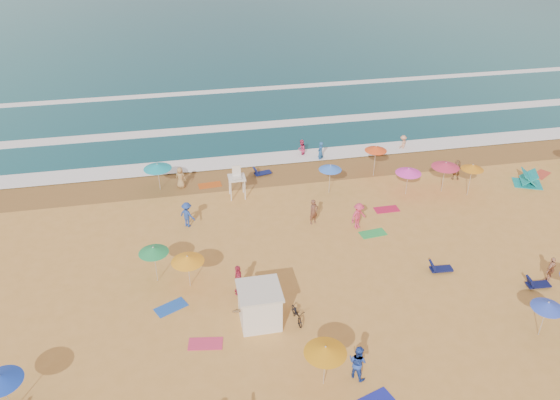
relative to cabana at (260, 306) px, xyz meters
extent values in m
plane|color=gold|center=(4.31, 3.46, -1.00)|extent=(220.00, 220.00, 0.00)
plane|color=olive|center=(4.31, 15.96, -0.99)|extent=(220.00, 220.00, 0.00)
cube|color=white|center=(4.31, 18.46, -0.90)|extent=(200.00, 2.20, 0.05)
cube|color=white|center=(4.31, 25.46, -0.90)|extent=(200.00, 1.60, 0.05)
cube|color=white|center=(4.31, 35.46, -0.90)|extent=(200.00, 1.20, 0.05)
cube|color=white|center=(0.00, 0.00, 0.00)|extent=(2.00, 2.00, 2.00)
cube|color=silver|center=(0.00, 0.00, 1.06)|extent=(2.20, 2.20, 0.12)
imported|color=black|center=(1.90, -0.30, -0.58)|extent=(0.70, 1.63, 0.83)
cone|color=#3877FC|center=(7.17, 12.28, 1.08)|extent=(1.64, 1.64, 0.35)
cone|color=#163DC0|center=(-11.46, -3.40, 1.04)|extent=(1.81, 1.81, 0.35)
cone|color=orange|center=(-3.41, 3.59, 0.89)|extent=(1.84, 1.84, 0.35)
cone|color=orange|center=(16.94, 9.98, 1.30)|extent=(1.58, 1.58, 0.35)
cone|color=blue|center=(13.67, -3.72, 0.96)|extent=(1.56, 1.56, 0.35)
cone|color=#D52F52|center=(15.31, 10.82, 1.20)|extent=(1.99, 1.99, 0.35)
cone|color=#21924C|center=(-5.22, 4.40, 1.17)|extent=(1.68, 1.68, 0.35)
cone|color=#FF4E1A|center=(11.27, 14.19, 1.31)|extent=(1.68, 1.68, 0.35)
cone|color=#16A0B5|center=(-4.97, 15.15, 0.93)|extent=(2.02, 2.02, 0.35)
cone|color=#FF38C9|center=(12.61, 11.00, 0.90)|extent=(1.85, 1.85, 0.35)
cone|color=orange|center=(2.18, -4.60, 1.16)|extent=(1.92, 1.92, 0.35)
cube|color=#0F154B|center=(11.12, 2.05, -0.83)|extent=(1.34, 0.66, 0.34)
cube|color=#0D1345|center=(15.86, -0.35, -0.83)|extent=(1.34, 0.65, 0.34)
cube|color=#101853|center=(2.87, 15.96, -0.83)|extent=(1.39, 0.82, 0.34)
cube|color=blue|center=(-4.54, 1.96, -0.98)|extent=(1.90, 1.52, 0.03)
cube|color=#C75116|center=(-1.31, 15.09, -0.98)|extent=(1.77, 1.00, 0.03)
cube|color=#D8325E|center=(-2.92, -1.07, -0.98)|extent=(1.81, 1.12, 0.03)
cube|color=#C31844|center=(10.47, 9.21, -0.98)|extent=(1.70, 0.87, 0.03)
cube|color=green|center=(8.52, 6.56, -0.98)|extent=(1.78, 1.04, 0.03)
cube|color=#C9432F|center=(24.14, 11.77, -0.98)|extent=(1.90, 1.64, 0.03)
imported|color=#C43150|center=(-0.79, 2.48, -0.07)|extent=(0.46, 1.09, 1.85)
imported|color=tan|center=(16.70, 0.03, -0.18)|extent=(1.04, 0.83, 1.65)
imported|color=#225BA2|center=(7.91, 17.63, -0.34)|extent=(0.78, 0.78, 1.82)
imported|color=#DD375D|center=(7.76, 7.44, -0.08)|extent=(1.36, 1.13, 1.84)
imported|color=#264AB5|center=(3.79, -4.47, -0.08)|extent=(1.11, 1.14, 1.85)
imported|color=tan|center=(-3.42, 15.22, -0.18)|extent=(0.94, 0.80, 1.63)
imported|color=tan|center=(15.29, 18.21, -0.50)|extent=(1.10, 1.06, 1.51)
imported|color=brown|center=(5.03, 8.54, -0.11)|extent=(0.76, 0.65, 1.77)
imported|color=#D83669|center=(6.57, 18.68, -0.42)|extent=(0.96, 1.02, 1.66)
imported|color=#21429E|center=(-3.19, 9.82, -0.12)|extent=(1.29, 1.25, 1.77)
imported|color=tan|center=(-0.70, 0.11, -0.25)|extent=(1.45, 0.76, 1.50)
imported|color=#986D46|center=(17.22, 12.42, -0.21)|extent=(1.53, 0.93, 1.57)
camera|label=1|loc=(-3.11, -21.02, 18.97)|focal=35.00mm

